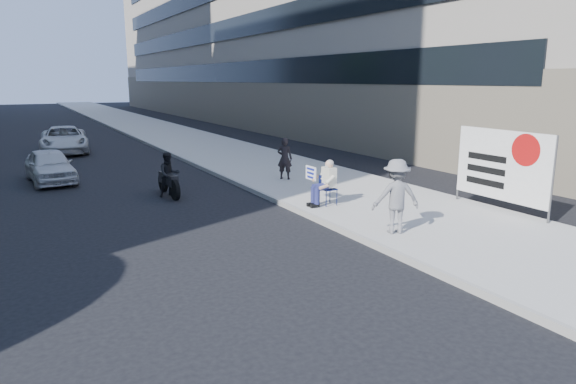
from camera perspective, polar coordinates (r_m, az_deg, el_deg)
ground at (r=10.93m, az=3.10°, el=-7.22°), size 160.00×160.00×0.00m
near_sidewalk at (r=30.48m, az=-10.28°, el=5.43°), size 5.00×120.00×0.15m
near_building at (r=46.95m, az=0.40°, el=20.14°), size 14.00×70.00×20.00m
seated_protester at (r=14.57m, az=4.08°, el=1.31°), size 0.83×1.12×1.31m
jogger at (r=12.13m, az=11.92°, el=-0.48°), size 1.28×0.99×1.74m
pedestrian_woman at (r=18.41m, az=-0.37°, el=3.75°), size 0.64×0.64×1.50m
protest_banner at (r=15.01m, az=22.69°, el=2.75°), size 0.08×3.06×2.20m
white_sedan_near at (r=20.56m, az=-24.94°, el=2.67°), size 1.71×3.65×1.21m
white_sedan_far at (r=28.72m, az=-23.61°, el=5.36°), size 2.62×4.97×1.33m
motorcycle at (r=16.79m, az=-13.09°, el=1.67°), size 0.72×2.05×1.42m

